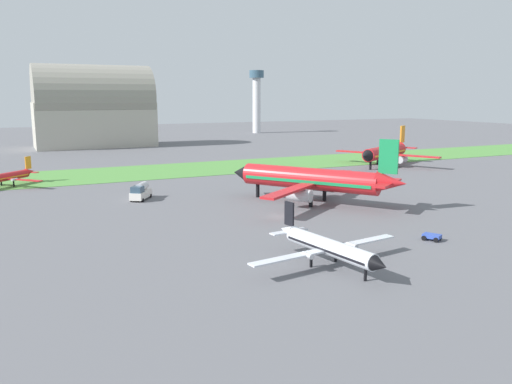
# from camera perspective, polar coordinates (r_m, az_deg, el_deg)

# --- Properties ---
(ground_plane) EXTENTS (600.00, 600.00, 0.00)m
(ground_plane) POSITION_cam_1_polar(r_m,az_deg,el_deg) (88.42, 2.42, -2.71)
(ground_plane) COLOR slate
(grass_taxiway_strip) EXTENTS (360.00, 28.00, 0.08)m
(grass_taxiway_strip) POSITION_cam_1_polar(r_m,az_deg,el_deg) (144.92, -9.21, 2.36)
(grass_taxiway_strip) COLOR #549342
(grass_taxiway_strip) RESTS_ON ground_plane
(airplane_taxiing_turboprop) EXTENTS (14.95, 15.89, 6.15)m
(airplane_taxiing_turboprop) POSITION_cam_1_polar(r_m,az_deg,el_deg) (129.80, -25.87, 1.50)
(airplane_taxiing_turboprop) COLOR red
(airplane_taxiing_turboprop) RESTS_ON ground_plane
(airplane_midfield_jet) EXTENTS (31.39, 31.52, 12.80)m
(airplane_midfield_jet) POSITION_cam_1_polar(r_m,az_deg,el_deg) (99.02, 6.23, 1.38)
(airplane_midfield_jet) COLOR red
(airplane_midfield_jet) RESTS_ON ground_plane
(airplane_foreground_turboprop) EXTENTS (21.93, 18.83, 6.58)m
(airplane_foreground_turboprop) POSITION_cam_1_polar(r_m,az_deg,el_deg) (63.17, 7.84, -5.93)
(airplane_foreground_turboprop) COLOR silver
(airplane_foreground_turboprop) RESTS_ON ground_plane
(airplane_parked_jet_far) EXTENTS (28.98, 29.05, 11.20)m
(airplane_parked_jet_far) POSITION_cam_1_polar(r_m,az_deg,el_deg) (157.12, 14.07, 4.28)
(airplane_parked_jet_far) COLOR red
(airplane_parked_jet_far) RESTS_ON ground_plane
(baggage_cart_near_gate) EXTENTS (2.64, 2.92, 0.90)m
(baggage_cart_near_gate) POSITION_cam_1_polar(r_m,az_deg,el_deg) (77.94, 18.75, -4.64)
(baggage_cart_near_gate) COLOR #334FB2
(baggage_cart_near_gate) RESTS_ON ground_plane
(fuel_truck_midfield) EXTENTS (5.61, 6.74, 3.29)m
(fuel_truck_midfield) POSITION_cam_1_polar(r_m,az_deg,el_deg) (104.92, -12.55, 0.03)
(fuel_truck_midfield) COLOR white
(fuel_truck_midfield) RESTS_ON ground_plane
(hangar_distant) EXTENTS (45.71, 25.05, 32.52)m
(hangar_distant) POSITION_cam_1_polar(r_m,az_deg,el_deg) (220.42, -17.38, 8.82)
(hangar_distant) COLOR #B2AD9E
(hangar_distant) RESTS_ON ground_plane
(control_tower) EXTENTS (8.00, 8.00, 34.08)m
(control_tower) POSITION_cam_1_polar(r_m,az_deg,el_deg) (290.80, 0.07, 10.49)
(control_tower) COLOR silver
(control_tower) RESTS_ON ground_plane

